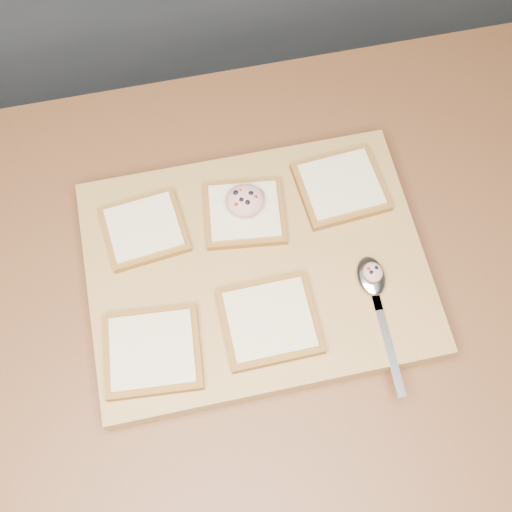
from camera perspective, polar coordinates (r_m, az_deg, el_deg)
The scene contains 11 objects.
ground at distance 1.82m, azimuth -0.58°, elevation -12.80°, with size 4.00×4.00×0.00m, color #515459.
island_counter at distance 1.38m, azimuth -0.75°, elevation -9.36°, with size 2.00×0.80×0.90m.
cutting_board at distance 0.94m, azimuth 0.00°, elevation -1.14°, with size 0.49×0.37×0.04m, color #B0864B.
bread_far_left at distance 0.95m, azimuth -9.90°, elevation 2.37°, with size 0.13×0.12×0.02m.
bread_far_center at distance 0.95m, azimuth -1.03°, elevation 3.85°, with size 0.13×0.12×0.02m.
bread_far_right at distance 0.98m, azimuth 7.55°, elevation 6.14°, with size 0.13×0.12×0.02m.
bread_near_left at distance 0.88m, azimuth -9.18°, elevation -8.35°, with size 0.14×0.13×0.02m.
bread_near_center at distance 0.89m, azimuth 1.22°, elevation -5.79°, with size 0.13×0.12×0.02m.
tuna_salad_dollop at distance 0.94m, azimuth -0.99°, elevation 4.97°, with size 0.06×0.05×0.03m.
spoon at distance 0.92m, azimuth 10.40°, elevation -2.63°, with size 0.04×0.20×0.01m.
spoon_salad at distance 0.91m, azimuth 10.34°, elevation -1.42°, with size 0.03×0.03×0.02m.
Camera 1 is at (-0.05, -0.33, 1.79)m, focal length 45.00 mm.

